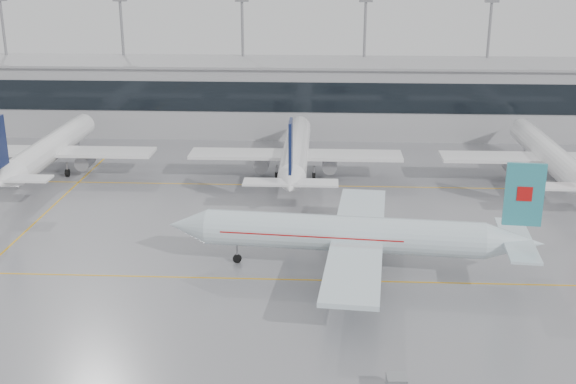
{
  "coord_description": "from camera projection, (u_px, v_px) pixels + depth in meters",
  "views": [
    {
      "loc": [
        3.75,
        -63.84,
        30.15
      ],
      "look_at": [
        0.0,
        12.0,
        5.0
      ],
      "focal_mm": 45.0,
      "sensor_mm": 36.0,
      "label": 1
    }
  ],
  "objects": [
    {
      "name": "terminal_glass",
      "position": [
        301.0,
        97.0,
        119.45
      ],
      "size": [
        180.0,
        0.2,
        5.0
      ],
      "primitive_type": "cube",
      "color": "black",
      "rests_on": "ground"
    },
    {
      "name": "taxi_line_cross",
      "position": [
        38.0,
        220.0,
        85.81
      ],
      "size": [
        0.25,
        60.0,
        0.01
      ],
      "primitive_type": "cube",
      "color": "gold",
      "rests_on": "ground"
    },
    {
      "name": "ground",
      "position": [
        282.0,
        279.0,
        70.18
      ],
      "size": [
        320.0,
        320.0,
        0.0
      ],
      "primitive_type": "plane",
      "color": "gray",
      "rests_on": "ground"
    },
    {
      "name": "parked_jet_d",
      "position": [
        549.0,
        155.0,
        99.31
      ],
      "size": [
        29.64,
        36.96,
        11.72
      ],
      "rotation": [
        0.0,
        0.0,
        1.57
      ],
      "color": "white",
      "rests_on": "ground"
    },
    {
      "name": "terminal_roof",
      "position": [
        302.0,
        62.0,
        125.13
      ],
      "size": [
        182.0,
        16.0,
        0.4
      ],
      "primitive_type": "cube",
      "color": "gray",
      "rests_on": "ground"
    },
    {
      "name": "air_canada_jet",
      "position": [
        355.0,
        235.0,
        71.2
      ],
      "size": [
        37.21,
        30.06,
        11.75
      ],
      "rotation": [
        0.0,
        0.0,
        3.05
      ],
      "color": "silver",
      "rests_on": "ground"
    },
    {
      "name": "terminal",
      "position": [
        302.0,
        98.0,
        127.08
      ],
      "size": [
        180.0,
        15.0,
        12.0
      ],
      "primitive_type": "cube",
      "color": "#98999C",
      "rests_on": "ground"
    },
    {
      "name": "parked_jet_b",
      "position": [
        50.0,
        149.0,
        102.6
      ],
      "size": [
        29.64,
        36.96,
        11.72
      ],
      "rotation": [
        0.0,
        0.0,
        1.57
      ],
      "color": "white",
      "rests_on": "ground"
    },
    {
      "name": "taxi_line_main",
      "position": [
        282.0,
        279.0,
        70.18
      ],
      "size": [
        120.0,
        0.25,
        0.01
      ],
      "primitive_type": "cube",
      "color": "gold",
      "rests_on": "ground"
    },
    {
      "name": "light_masts",
      "position": [
        303.0,
        51.0,
        130.46
      ],
      "size": [
        156.4,
        1.0,
        22.6
      ],
      "color": "gray",
      "rests_on": "ground"
    },
    {
      "name": "parked_jet_c",
      "position": [
        296.0,
        152.0,
        100.96
      ],
      "size": [
        29.64,
        36.96,
        11.72
      ],
      "rotation": [
        0.0,
        0.0,
        1.57
      ],
      "color": "white",
      "rests_on": "ground"
    },
    {
      "name": "taxi_line_north",
      "position": [
        294.0,
        185.0,
        98.62
      ],
      "size": [
        120.0,
        0.25,
        0.01
      ],
      "primitive_type": "cube",
      "color": "gold",
      "rests_on": "ground"
    }
  ]
}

